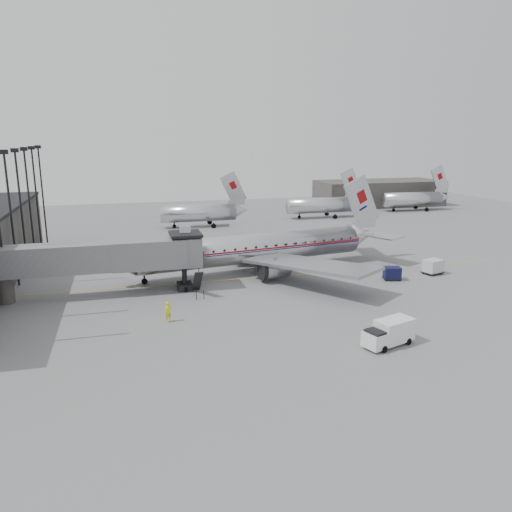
{
  "coord_description": "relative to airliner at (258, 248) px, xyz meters",
  "views": [
    {
      "loc": [
        -15.36,
        -49.91,
        16.78
      ],
      "look_at": [
        -0.96,
        4.01,
        3.2
      ],
      "focal_mm": 35.0,
      "sensor_mm": 36.0,
      "label": 1
    }
  ],
  "objects": [
    {
      "name": "ground",
      "position": [
        -0.73,
        -9.12,
        -2.94
      ],
      "size": [
        160.0,
        160.0,
        0.0
      ],
      "primitive_type": "plane",
      "color": "slate",
      "rests_on": "ground"
    },
    {
      "name": "hangar",
      "position": [
        44.27,
        50.88,
        0.06
      ],
      "size": [
        30.0,
        12.0,
        6.0
      ],
      "primitive_type": "cube",
      "color": "#3B3936",
      "rests_on": "ground"
    },
    {
      "name": "apron_line",
      "position": [
        2.27,
        -3.12,
        -2.93
      ],
      "size": [
        60.0,
        0.15,
        0.01
      ],
      "primitive_type": "cube",
      "rotation": [
        0.0,
        0.0,
        1.57
      ],
      "color": "gold",
      "rests_on": "ground"
    },
    {
      "name": "jet_bridge",
      "position": [
        -17.39,
        -5.45,
        1.24
      ],
      "size": [
        21.0,
        6.2,
        7.1
      ],
      "color": "#595C5E",
      "rests_on": "ground"
    },
    {
      "name": "floodlight_masts",
      "position": [
        -28.23,
        3.88,
        5.43
      ],
      "size": [
        0.9,
        42.25,
        15.25
      ],
      "color": "black",
      "rests_on": "ground"
    },
    {
      "name": "distant_aircraft_near",
      "position": [
        -2.52,
        32.88,
        -0.2
      ],
      "size": [
        16.39,
        3.2,
        10.26
      ],
      "color": "silver",
      "rests_on": "ground"
    },
    {
      "name": "distant_aircraft_mid",
      "position": [
        23.48,
        36.88,
        -0.2
      ],
      "size": [
        16.39,
        3.2,
        10.26
      ],
      "color": "silver",
      "rests_on": "ground"
    },
    {
      "name": "distant_aircraft_far",
      "position": [
        47.48,
        40.88,
        -0.2
      ],
      "size": [
        16.39,
        3.2,
        10.26
      ],
      "color": "silver",
      "rests_on": "ground"
    },
    {
      "name": "airliner",
      "position": [
        0.0,
        0.0,
        0.0
      ],
      "size": [
        36.72,
        33.76,
        11.68
      ],
      "rotation": [
        0.0,
        0.0,
        0.17
      ],
      "color": "silver",
      "rests_on": "ground"
    },
    {
      "name": "service_van",
      "position": [
        4.2,
        -25.14,
        -1.82
      ],
      "size": [
        4.84,
        3.06,
        2.13
      ],
      "rotation": [
        0.0,
        0.0,
        0.32
      ],
      "color": "white",
      "rests_on": "ground"
    },
    {
      "name": "baggage_cart_navy",
      "position": [
        14.24,
        -8.15,
        -2.1
      ],
      "size": [
        2.32,
        1.98,
        1.57
      ],
      "rotation": [
        0.0,
        0.0,
        -0.26
      ],
      "color": "#0D0F34",
      "rests_on": "ground"
    },
    {
      "name": "baggage_cart_white",
      "position": [
        20.47,
        -7.12,
        -1.98
      ],
      "size": [
        2.7,
        2.34,
        1.8
      ],
      "rotation": [
        0.0,
        0.0,
        0.29
      ],
      "color": "silver",
      "rests_on": "ground"
    },
    {
      "name": "ramp_worker",
      "position": [
        -12.73,
        -15.12,
        -1.97
      ],
      "size": [
        0.84,
        0.75,
        1.93
      ],
      "primitive_type": "imported",
      "rotation": [
        0.0,
        0.0,
        0.51
      ],
      "color": "yellow",
      "rests_on": "ground"
    }
  ]
}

